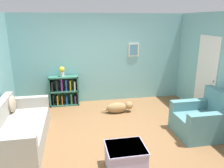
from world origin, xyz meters
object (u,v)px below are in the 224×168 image
object	(u,v)px
recliner_chair	(203,120)
vase	(62,71)
couch	(17,131)
bookshelf	(64,91)
dog	(119,107)
coffee_table	(126,158)

from	to	relation	value
recliner_chair	vase	size ratio (longest dim) A/B	3.65
couch	bookshelf	bearing A→B (deg)	66.37
dog	vase	distance (m)	1.91
bookshelf	coffee_table	size ratio (longest dim) A/B	1.35
coffee_table	vase	distance (m)	3.44
couch	vase	xyz separation A→B (m)	(0.86, 1.99, 0.73)
vase	bookshelf	bearing A→B (deg)	40.44
couch	dog	world-z (taller)	couch
recliner_chair	dog	size ratio (longest dim) A/B	1.17
recliner_chair	coffee_table	size ratio (longest dim) A/B	1.60
couch	dog	xyz separation A→B (m)	(2.33, 1.15, -0.14)
recliner_chair	vase	bearing A→B (deg)	142.64
coffee_table	couch	bearing A→B (deg)	148.66
recliner_chair	dog	xyz separation A→B (m)	(-1.54, 1.46, -0.19)
coffee_table	dog	size ratio (longest dim) A/B	0.73
couch	coffee_table	bearing A→B (deg)	-31.34
bookshelf	vase	bearing A→B (deg)	-139.56
couch	recliner_chair	size ratio (longest dim) A/B	2.00
bookshelf	coffee_table	bearing A→B (deg)	-71.71
couch	coffee_table	world-z (taller)	couch
recliner_chair	vase	world-z (taller)	vase
couch	coffee_table	xyz separation A→B (m)	(1.93, -1.18, -0.06)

